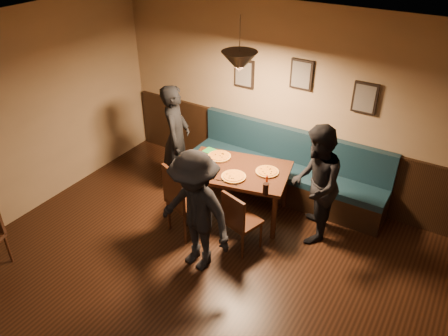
# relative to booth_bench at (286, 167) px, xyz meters

# --- Properties ---
(ceiling) EXTENTS (7.00, 7.00, 0.00)m
(ceiling) POSITION_rel_booth_bench_xyz_m (0.00, -3.20, 2.30)
(ceiling) COLOR silver
(ceiling) RESTS_ON ground
(wall_back) EXTENTS (6.00, 0.00, 6.00)m
(wall_back) POSITION_rel_booth_bench_xyz_m (0.00, 0.30, 0.90)
(wall_back) COLOR #8C704F
(wall_back) RESTS_ON ground
(wainscot) EXTENTS (5.88, 0.06, 1.00)m
(wainscot) POSITION_rel_booth_bench_xyz_m (0.00, 0.27, 0.00)
(wainscot) COLOR black
(wainscot) RESTS_ON ground
(booth_bench) EXTENTS (3.00, 0.60, 1.00)m
(booth_bench) POSITION_rel_booth_bench_xyz_m (0.00, 0.00, 0.00)
(booth_bench) COLOR #0F232D
(booth_bench) RESTS_ON ground
(picture_left) EXTENTS (0.32, 0.04, 0.42)m
(picture_left) POSITION_rel_booth_bench_xyz_m (-0.90, 0.27, 1.20)
(picture_left) COLOR black
(picture_left) RESTS_ON wall_back
(picture_center) EXTENTS (0.32, 0.04, 0.42)m
(picture_center) POSITION_rel_booth_bench_xyz_m (0.00, 0.27, 1.35)
(picture_center) COLOR black
(picture_center) RESTS_ON wall_back
(picture_right) EXTENTS (0.32, 0.04, 0.42)m
(picture_right) POSITION_rel_booth_bench_xyz_m (0.90, 0.27, 1.20)
(picture_right) COLOR black
(picture_right) RESTS_ON wall_back
(pendant_lamp) EXTENTS (0.44, 0.44, 0.25)m
(pendant_lamp) POSITION_rel_booth_bench_xyz_m (-0.39, -0.78, 1.75)
(pendant_lamp) COLOR black
(pendant_lamp) RESTS_ON ceiling
(dining_table) EXTENTS (1.57, 1.20, 0.75)m
(dining_table) POSITION_rel_booth_bench_xyz_m (-0.39, -0.78, -0.12)
(dining_table) COLOR #33170E
(dining_table) RESTS_ON floor
(chair_near_left) EXTENTS (0.59, 0.59, 1.04)m
(chair_near_left) POSITION_rel_booth_bench_xyz_m (-0.75, -1.45, 0.02)
(chair_near_left) COLOR black
(chair_near_left) RESTS_ON floor
(chair_near_right) EXTENTS (0.48, 0.48, 0.87)m
(chair_near_right) POSITION_rel_booth_bench_xyz_m (0.04, -1.37, -0.06)
(chair_near_right) COLOR black
(chair_near_right) RESTS_ON floor
(diner_left) EXTENTS (0.62, 0.72, 1.68)m
(diner_left) POSITION_rel_booth_bench_xyz_m (-1.55, -0.62, 0.34)
(diner_left) COLOR black
(diner_left) RESTS_ON floor
(diner_right) EXTENTS (0.82, 0.94, 1.62)m
(diner_right) POSITION_rel_booth_bench_xyz_m (0.69, -0.68, 0.31)
(diner_right) COLOR black
(diner_right) RESTS_ON floor
(diner_front) EXTENTS (1.10, 0.73, 1.59)m
(diner_front) POSITION_rel_booth_bench_xyz_m (-0.29, -1.93, 0.29)
(diner_front) COLOR black
(diner_front) RESTS_ON floor
(pizza_a) EXTENTS (0.43, 0.43, 0.04)m
(pizza_a) POSITION_rel_booth_bench_xyz_m (-0.77, -0.64, 0.27)
(pizza_a) COLOR orange
(pizza_a) RESTS_ON dining_table
(pizza_b) EXTENTS (0.43, 0.43, 0.04)m
(pizza_b) POSITION_rel_booth_bench_xyz_m (-0.32, -1.00, 0.27)
(pizza_b) COLOR #C17F24
(pizza_b) RESTS_ON dining_table
(pizza_c) EXTENTS (0.36, 0.36, 0.04)m
(pizza_c) POSITION_rel_booth_bench_xyz_m (-0.00, -0.65, 0.27)
(pizza_c) COLOR gold
(pizza_c) RESTS_ON dining_table
(soda_glass) EXTENTS (0.09, 0.09, 0.16)m
(soda_glass) POSITION_rel_booth_bench_xyz_m (0.21, -1.12, 0.33)
(soda_glass) COLOR black
(soda_glass) RESTS_ON dining_table
(tabasco_bottle) EXTENTS (0.03, 0.03, 0.13)m
(tabasco_bottle) POSITION_rel_booth_bench_xyz_m (0.11, -0.88, 0.31)
(tabasco_bottle) COLOR #9F2405
(tabasco_bottle) RESTS_ON dining_table
(napkin_a) EXTENTS (0.18, 0.18, 0.01)m
(napkin_a) POSITION_rel_booth_bench_xyz_m (-0.99, -0.55, 0.25)
(napkin_a) COLOR #1C6A2B
(napkin_a) RESTS_ON dining_table
(napkin_b) EXTENTS (0.18, 0.18, 0.01)m
(napkin_b) POSITION_rel_booth_bench_xyz_m (-0.89, -1.03, 0.25)
(napkin_b) COLOR #1B6524
(napkin_b) RESTS_ON dining_table
(cutlery_set) EXTENTS (0.20, 0.06, 0.00)m
(cutlery_set) POSITION_rel_booth_bench_xyz_m (-0.35, -1.15, 0.25)
(cutlery_set) COLOR silver
(cutlery_set) RESTS_ON dining_table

